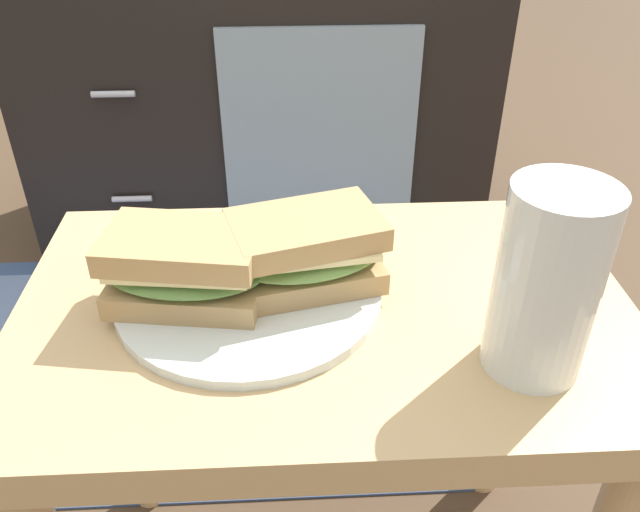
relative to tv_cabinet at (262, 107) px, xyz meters
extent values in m
cube|color=tan|center=(0.09, -0.95, 0.15)|extent=(0.56, 0.36, 0.04)
cylinder|color=tan|center=(-0.16, -0.80, -0.08)|extent=(0.04, 0.04, 0.43)
cylinder|color=tan|center=(0.33, -0.80, -0.08)|extent=(0.04, 0.04, 0.43)
cube|color=black|center=(0.00, 0.00, 0.00)|extent=(0.96, 0.44, 0.58)
cube|color=#8C9EA8|center=(0.12, -0.22, 0.01)|extent=(0.38, 0.01, 0.44)
cylinder|color=silver|center=(-0.26, -0.23, 0.12)|extent=(0.08, 0.01, 0.01)
cylinder|color=silver|center=(-0.26, -0.23, -0.10)|extent=(0.08, 0.01, 0.01)
cube|color=#384C72|center=(-0.19, -0.50, -0.29)|extent=(1.06, 0.65, 0.01)
cube|color=slate|center=(-0.19, -0.50, -0.28)|extent=(0.87, 0.53, 0.00)
cylinder|color=silver|center=(0.02, -0.94, 0.17)|extent=(0.24, 0.24, 0.01)
cube|color=tan|center=(-0.04, -0.95, 0.19)|extent=(0.14, 0.10, 0.02)
ellipsoid|color=#608C42|center=(-0.04, -0.95, 0.21)|extent=(0.15, 0.11, 0.02)
cube|color=beige|center=(-0.04, -0.95, 0.22)|extent=(0.13, 0.09, 0.01)
cube|color=tan|center=(-0.04, -0.95, 0.23)|extent=(0.14, 0.10, 0.02)
cube|color=tan|center=(0.07, -0.93, 0.19)|extent=(0.15, 0.11, 0.02)
ellipsoid|color=#729E4C|center=(0.07, -0.93, 0.21)|extent=(0.16, 0.12, 0.02)
cube|color=beige|center=(0.07, -0.93, 0.22)|extent=(0.13, 0.09, 0.01)
cube|color=tan|center=(0.07, -0.93, 0.24)|extent=(0.15, 0.12, 0.02)
cylinder|color=silver|center=(0.25, -1.04, 0.25)|extent=(0.08, 0.08, 0.16)
cylinder|color=#B26014|center=(0.25, -1.04, 0.23)|extent=(0.07, 0.07, 0.12)
cylinder|color=white|center=(0.25, -1.04, 0.30)|extent=(0.07, 0.07, 0.01)
camera|label=1|loc=(0.06, -1.42, 0.53)|focal=36.61mm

